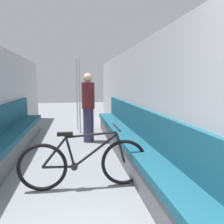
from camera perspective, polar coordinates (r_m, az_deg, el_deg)
The scene contains 7 objects.
wall_right at distance 4.14m, azimuth 7.66°, elevation 2.92°, with size 0.10×10.08×2.13m, color #B2B2B7.
bench_seat_row_left at distance 4.16m, azimuth -27.04°, elevation -8.35°, with size 0.44×5.62×0.97m.
bench_seat_row_right at distance 4.09m, azimuth 4.70°, elevation -7.77°, with size 0.44×5.62×0.97m.
bicycle at distance 3.00m, azimuth -7.24°, elevation -13.08°, with size 1.72×0.46×0.82m.
grab_pole_near at distance 6.62m, azimuth -9.13°, elevation 4.35°, with size 0.08×0.08×2.11m.
grab_pole_far at distance 6.12m, azimuth -8.46°, elevation 4.09°, with size 0.08×0.08×2.11m.
passenger_standing at distance 5.16m, azimuth -6.22°, elevation 1.32°, with size 0.30×0.30×1.62m.
Camera 1 is at (0.13, -0.49, 1.41)m, focal length 35.00 mm.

